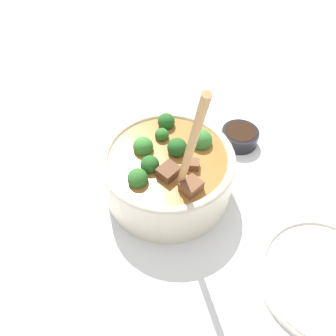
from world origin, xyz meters
TOP-DOWN VIEW (x-y plane):
  - ground_plane at (0.00, 0.00)m, footprint 4.00×4.00m
  - stew_bowl at (0.00, 0.00)m, footprint 0.24×0.24m
  - condiment_bowl at (-0.01, 0.21)m, footprint 0.08×0.08m
  - empty_plate at (0.30, 0.09)m, footprint 0.22×0.22m

SIDE VIEW (x-z plane):
  - ground_plane at x=0.00m, z-range 0.00..0.00m
  - empty_plate at x=0.30m, z-range 0.00..0.02m
  - condiment_bowl at x=-0.01m, z-range 0.00..0.04m
  - stew_bowl at x=0.00m, z-range -0.10..0.22m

